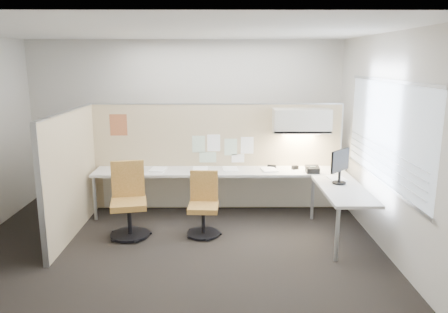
{
  "coord_description": "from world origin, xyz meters",
  "views": [
    {
      "loc": [
        0.61,
        -5.48,
        2.45
      ],
      "look_at": [
        0.66,
        0.8,
        1.06
      ],
      "focal_mm": 35.0,
      "sensor_mm": 36.0,
      "label": 1
    }
  ],
  "objects_px": {
    "desk": "(241,180)",
    "chair_right": "(204,206)",
    "phone": "(312,169)",
    "monitor": "(340,164)",
    "chair_left": "(129,202)"
  },
  "relations": [
    {
      "from": "desk",
      "to": "chair_left",
      "type": "distance_m",
      "value": 1.78
    },
    {
      "from": "desk",
      "to": "chair_right",
      "type": "xyz_separation_m",
      "value": [
        -0.56,
        -0.69,
        -0.19
      ]
    },
    {
      "from": "chair_right",
      "to": "monitor",
      "type": "relative_size",
      "value": 1.81
    },
    {
      "from": "chair_left",
      "to": "monitor",
      "type": "bearing_deg",
      "value": -9.32
    },
    {
      "from": "desk",
      "to": "chair_right",
      "type": "relative_size",
      "value": 4.49
    },
    {
      "from": "desk",
      "to": "monitor",
      "type": "distance_m",
      "value": 1.57
    },
    {
      "from": "chair_right",
      "to": "monitor",
      "type": "bearing_deg",
      "value": 3.76
    },
    {
      "from": "desk",
      "to": "chair_left",
      "type": "relative_size",
      "value": 3.85
    },
    {
      "from": "chair_right",
      "to": "phone",
      "type": "bearing_deg",
      "value": 24.24
    },
    {
      "from": "monitor",
      "to": "desk",
      "type": "bearing_deg",
      "value": 108.06
    },
    {
      "from": "chair_left",
      "to": "monitor",
      "type": "xyz_separation_m",
      "value": [
        2.99,
        0.08,
        0.53
      ]
    },
    {
      "from": "monitor",
      "to": "chair_right",
      "type": "bearing_deg",
      "value": 134.54
    },
    {
      "from": "desk",
      "to": "chair_left",
      "type": "height_order",
      "value": "chair_left"
    },
    {
      "from": "desk",
      "to": "phone",
      "type": "bearing_deg",
      "value": -0.76
    },
    {
      "from": "phone",
      "to": "chair_right",
      "type": "bearing_deg",
      "value": -157.83
    }
  ]
}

